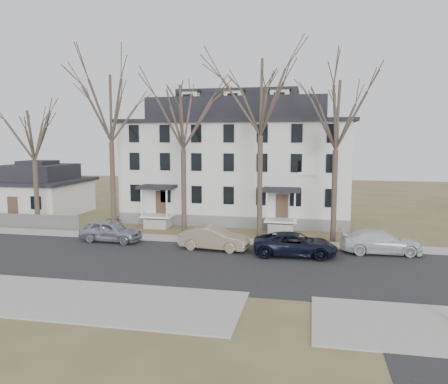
% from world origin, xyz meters
% --- Properties ---
extents(ground, '(120.00, 120.00, 0.00)m').
position_xyz_m(ground, '(0.00, 0.00, 0.00)').
color(ground, brown).
rests_on(ground, ground).
extents(main_road, '(120.00, 10.00, 0.04)m').
position_xyz_m(main_road, '(0.00, 2.00, 0.00)').
color(main_road, '#27272A').
rests_on(main_road, ground).
extents(far_sidewalk, '(120.00, 2.00, 0.08)m').
position_xyz_m(far_sidewalk, '(0.00, 8.00, 0.00)').
color(far_sidewalk, '#A09F97').
rests_on(far_sidewalk, ground).
extents(near_sidewalk_left, '(20.00, 5.00, 0.08)m').
position_xyz_m(near_sidewalk_left, '(-8.00, -5.00, 0.00)').
color(near_sidewalk_left, '#A09F97').
rests_on(near_sidewalk_left, ground).
extents(yellow_curb, '(14.00, 0.25, 0.06)m').
position_xyz_m(yellow_curb, '(5.00, 7.10, 0.00)').
color(yellow_curb, gold).
rests_on(yellow_curb, ground).
extents(boarding_house, '(20.80, 12.36, 12.05)m').
position_xyz_m(boarding_house, '(-2.00, 17.95, 5.38)').
color(boarding_house, slate).
rests_on(boarding_house, ground).
extents(small_house, '(8.70, 8.70, 5.00)m').
position_xyz_m(small_house, '(-22.00, 16.00, 2.25)').
color(small_house, silver).
rests_on(small_house, ground).
extents(fence, '(14.00, 0.06, 1.20)m').
position_xyz_m(fence, '(-21.00, 9.50, 0.00)').
color(fence, gray).
rests_on(fence, ground).
extents(tree_far_left, '(8.40, 8.40, 13.72)m').
position_xyz_m(tree_far_left, '(-11.00, 9.80, 10.34)').
color(tree_far_left, '#473B31').
rests_on(tree_far_left, ground).
extents(tree_mid_left, '(7.80, 7.80, 12.74)m').
position_xyz_m(tree_mid_left, '(-5.00, 9.80, 9.60)').
color(tree_mid_left, '#473B31').
rests_on(tree_mid_left, ground).
extents(tree_center, '(9.00, 9.00, 14.70)m').
position_xyz_m(tree_center, '(1.00, 9.80, 11.08)').
color(tree_center, '#473B31').
rests_on(tree_center, ground).
extents(tree_mid_right, '(7.80, 7.80, 12.74)m').
position_xyz_m(tree_mid_right, '(6.50, 9.80, 9.60)').
color(tree_mid_right, '#473B31').
rests_on(tree_mid_right, ground).
extents(tree_bungalow, '(6.60, 6.60, 10.78)m').
position_xyz_m(tree_bungalow, '(-18.00, 9.80, 8.12)').
color(tree_bungalow, '#473B31').
rests_on(tree_bungalow, ground).
extents(car_silver, '(4.74, 2.22, 1.57)m').
position_xyz_m(car_silver, '(-9.55, 6.24, 0.78)').
color(car_silver, '#9697AB').
rests_on(car_silver, ground).
extents(car_tan, '(4.84, 2.11, 1.55)m').
position_xyz_m(car_tan, '(-1.59, 5.44, 0.77)').
color(car_tan, gray).
rests_on(car_tan, ground).
extents(car_navy, '(5.46, 2.69, 1.49)m').
position_xyz_m(car_navy, '(3.91, 4.94, 0.74)').
color(car_navy, black).
rests_on(car_navy, ground).
extents(car_white, '(5.34, 2.49, 1.51)m').
position_xyz_m(car_white, '(9.41, 6.70, 0.76)').
color(car_white, silver).
rests_on(car_white, ground).
extents(bicycle_left, '(1.58, 0.71, 0.80)m').
position_xyz_m(bicycle_left, '(-12.14, 12.16, 0.40)').
color(bicycle_left, black).
rests_on(bicycle_left, ground).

